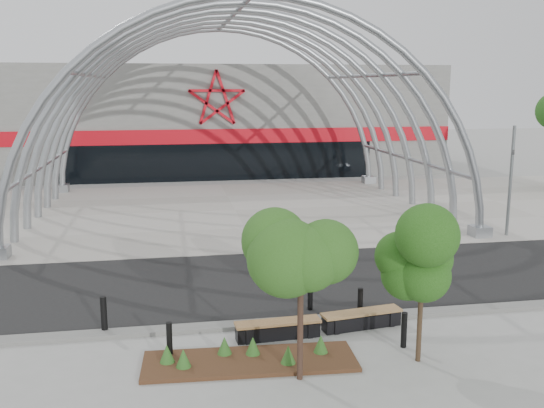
# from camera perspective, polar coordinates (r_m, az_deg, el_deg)

# --- Properties ---
(ground) EXTENTS (140.00, 140.00, 0.00)m
(ground) POSITION_cam_1_polar(r_m,az_deg,el_deg) (17.61, 2.28, -10.84)
(ground) COLOR #999994
(ground) RESTS_ON ground
(road) EXTENTS (140.00, 7.00, 0.02)m
(road) POSITION_cam_1_polar(r_m,az_deg,el_deg) (20.83, 0.24, -7.27)
(road) COLOR black
(road) RESTS_ON ground
(forecourt) EXTENTS (60.00, 17.00, 0.04)m
(forecourt) POSITION_cam_1_polar(r_m,az_deg,el_deg) (32.32, -3.50, -0.60)
(forecourt) COLOR #A8A398
(forecourt) RESTS_ON ground
(kerb) EXTENTS (60.00, 0.50, 0.12)m
(kerb) POSITION_cam_1_polar(r_m,az_deg,el_deg) (17.36, 2.45, -10.96)
(kerb) COLOR slate
(kerb) RESTS_ON ground
(arena_building) EXTENTS (34.00, 15.24, 8.00)m
(arena_building) POSITION_cam_1_polar(r_m,az_deg,el_deg) (49.60, -5.91, 8.08)
(arena_building) COLOR slate
(arena_building) RESTS_ON ground
(vault_canopy) EXTENTS (20.80, 15.80, 20.36)m
(vault_canopy) POSITION_cam_1_polar(r_m,az_deg,el_deg) (32.33, -3.50, -0.61)
(vault_canopy) COLOR #909599
(vault_canopy) RESTS_ON ground
(planting_bed) EXTENTS (5.20, 1.84, 0.54)m
(planting_bed) POSITION_cam_1_polar(r_m,az_deg,el_deg) (15.06, -2.37, -14.27)
(planting_bed) COLOR #3F2619
(planting_bed) RESTS_ON ground
(signal_pole) EXTENTS (0.14, 0.68, 4.88)m
(signal_pole) POSITION_cam_1_polar(r_m,az_deg,el_deg) (28.41, 21.54, 2.19)
(signal_pole) COLOR slate
(signal_pole) RESTS_ON ground
(street_tree_0) EXTENTS (1.85, 1.85, 4.22)m
(street_tree_0) POSITION_cam_1_polar(r_m,az_deg,el_deg) (13.29, 2.75, -4.41)
(street_tree_0) COLOR black
(street_tree_0) RESTS_ON ground
(street_tree_1) EXTENTS (1.52, 1.52, 3.60)m
(street_tree_1) POSITION_cam_1_polar(r_m,az_deg,el_deg) (14.72, 14.02, -4.98)
(street_tree_1) COLOR #322516
(street_tree_1) RESTS_ON ground
(bench_0) EXTENTS (2.31, 0.64, 0.48)m
(bench_0) POSITION_cam_1_polar(r_m,az_deg,el_deg) (16.35, 0.55, -11.75)
(bench_0) COLOR black
(bench_0) RESTS_ON ground
(bench_1) EXTENTS (2.34, 0.84, 0.48)m
(bench_1) POSITION_cam_1_polar(r_m,az_deg,el_deg) (17.17, 8.42, -10.71)
(bench_1) COLOR black
(bench_1) RESTS_ON ground
(bollard_0) EXTENTS (0.17, 0.17, 1.04)m
(bollard_0) POSITION_cam_1_polar(r_m,az_deg,el_deg) (17.11, -15.54, -10.06)
(bollard_0) COLOR black
(bollard_0) RESTS_ON ground
(bollard_1) EXTENTS (0.15, 0.15, 0.92)m
(bollard_1) POSITION_cam_1_polar(r_m,az_deg,el_deg) (15.39, -9.63, -12.52)
(bollard_1) COLOR black
(bollard_1) RESTS_ON ground
(bollard_2) EXTENTS (0.15, 0.15, 0.95)m
(bollard_2) POSITION_cam_1_polar(r_m,az_deg,el_deg) (18.17, 3.62, -8.54)
(bollard_2) COLOR black
(bollard_2) RESTS_ON ground
(bollard_3) EXTENTS (0.15, 0.15, 0.94)m
(bollard_3) POSITION_cam_1_polar(r_m,az_deg,el_deg) (17.62, 8.29, -9.31)
(bollard_3) COLOR black
(bollard_3) RESTS_ON ground
(bollard_4) EXTENTS (0.15, 0.15, 0.93)m
(bollard_4) POSITION_cam_1_polar(r_m,az_deg,el_deg) (16.09, 12.32, -11.51)
(bollard_4) COLOR black
(bollard_4) RESTS_ON ground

